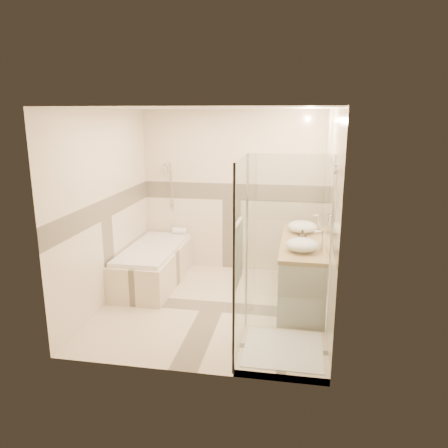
% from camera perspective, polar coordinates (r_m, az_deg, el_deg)
% --- Properties ---
extents(room, '(2.82, 3.02, 2.52)m').
position_cam_1_polar(room, '(5.37, -0.91, 1.56)').
color(room, beige).
rests_on(room, ground).
extents(bathtub, '(0.75, 1.70, 0.56)m').
position_cam_1_polar(bathtub, '(6.51, -9.22, -5.06)').
color(bathtub, beige).
rests_on(bathtub, ground).
extents(vanity, '(0.58, 1.62, 0.85)m').
position_cam_1_polar(vanity, '(5.79, 10.18, -6.31)').
color(vanity, silver).
rests_on(vanity, ground).
extents(shower_enclosure, '(0.96, 0.93, 2.04)m').
position_cam_1_polar(shower_enclosure, '(4.60, 6.46, -10.73)').
color(shower_enclosure, beige).
rests_on(shower_enclosure, ground).
extents(vessel_sink_near, '(0.41, 0.41, 0.16)m').
position_cam_1_polar(vessel_sink_near, '(6.08, 10.21, -0.33)').
color(vessel_sink_near, white).
rests_on(vessel_sink_near, vanity).
extents(vessel_sink_far, '(0.40, 0.40, 0.16)m').
position_cam_1_polar(vessel_sink_far, '(5.25, 10.19, -2.68)').
color(vessel_sink_far, white).
rests_on(vessel_sink_far, vanity).
extents(faucet_near, '(0.11, 0.03, 0.26)m').
position_cam_1_polar(faucet_near, '(6.07, 12.28, 0.23)').
color(faucet_near, silver).
rests_on(faucet_near, vanity).
extents(faucet_far, '(0.11, 0.03, 0.27)m').
position_cam_1_polar(faucet_far, '(5.24, 12.59, -2.00)').
color(faucet_far, silver).
rests_on(faucet_far, vanity).
extents(amenity_bottle_a, '(0.08, 0.08, 0.14)m').
position_cam_1_polar(amenity_bottle_a, '(5.64, 10.19, -1.60)').
color(amenity_bottle_a, black).
rests_on(amenity_bottle_a, vanity).
extents(amenity_bottle_b, '(0.13, 0.13, 0.16)m').
position_cam_1_polar(amenity_bottle_b, '(5.64, 10.20, -1.53)').
color(amenity_bottle_b, black).
rests_on(amenity_bottle_b, vanity).
extents(folded_towels, '(0.16, 0.25, 0.08)m').
position_cam_1_polar(folded_towels, '(6.35, 10.20, -0.12)').
color(folded_towels, white).
rests_on(folded_towels, vanity).
extents(rolled_towel, '(0.22, 0.10, 0.10)m').
position_cam_1_polar(rolled_towel, '(7.04, -5.82, -0.88)').
color(rolled_towel, white).
rests_on(rolled_towel, bathtub).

